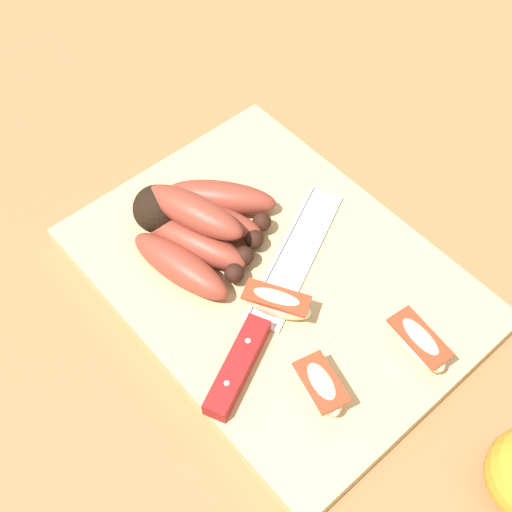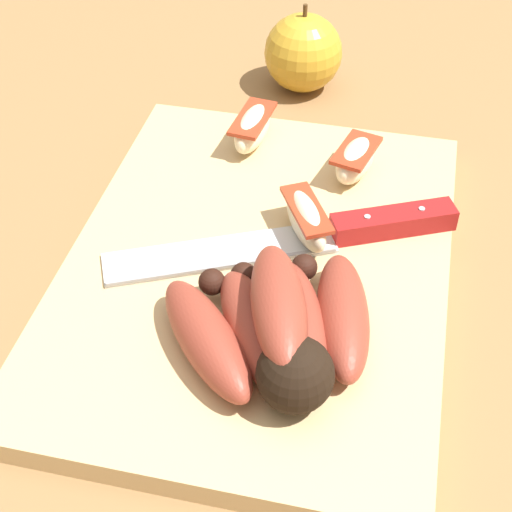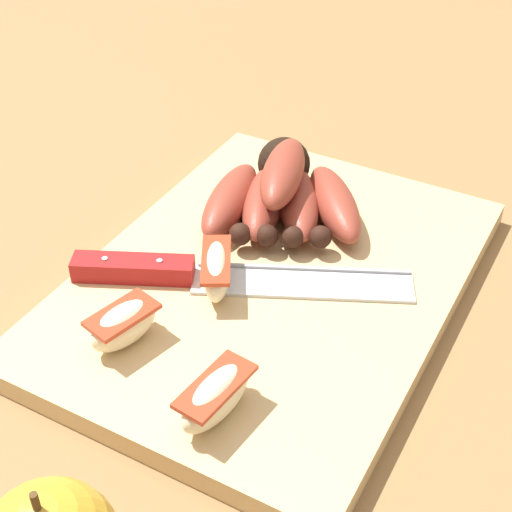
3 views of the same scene
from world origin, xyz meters
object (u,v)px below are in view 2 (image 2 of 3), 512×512
object	(u,v)px
chefs_knife	(335,233)
apple_wedge_near	(253,128)
apple_wedge_middle	(355,160)
whole_apple	(303,53)
apple_wedge_far	(306,219)
banana_bunch	(278,328)

from	to	relation	value
chefs_knife	apple_wedge_near	bearing A→B (deg)	-141.08
apple_wedge_near	chefs_knife	bearing A→B (deg)	38.92
chefs_knife	apple_wedge_near	world-z (taller)	apple_wedge_near
apple_wedge_middle	whole_apple	world-z (taller)	whole_apple
apple_wedge_far	whole_apple	world-z (taller)	whole_apple
banana_bunch	apple_wedge_middle	size ratio (longest dim) A/B	2.63
banana_bunch	apple_wedge_far	world-z (taller)	banana_bunch
chefs_knife	whole_apple	size ratio (longest dim) A/B	2.90
apple_wedge_far	apple_wedge_near	bearing A→B (deg)	-149.13
apple_wedge_far	whole_apple	size ratio (longest dim) A/B	0.76
apple_wedge_near	banana_bunch	bearing A→B (deg)	16.74
chefs_knife	apple_wedge_middle	xyz separation A→B (m)	(-0.09, 0.00, 0.01)
banana_bunch	chefs_knife	bearing A→B (deg)	170.13
chefs_knife	apple_wedge_middle	world-z (taller)	apple_wedge_middle
banana_bunch	chefs_knife	world-z (taller)	banana_bunch
chefs_knife	apple_wedge_far	world-z (taller)	apple_wedge_far
banana_bunch	apple_wedge_near	xyz separation A→B (m)	(-0.23, -0.07, -0.00)
apple_wedge_near	apple_wedge_middle	xyz separation A→B (m)	(0.03, 0.10, -0.00)
banana_bunch	apple_wedge_far	bearing A→B (deg)	-179.13
apple_wedge_far	whole_apple	xyz separation A→B (m)	(-0.26, -0.05, 0.00)
apple_wedge_near	apple_wedge_far	world-z (taller)	same
apple_wedge_middle	whole_apple	distance (m)	0.18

